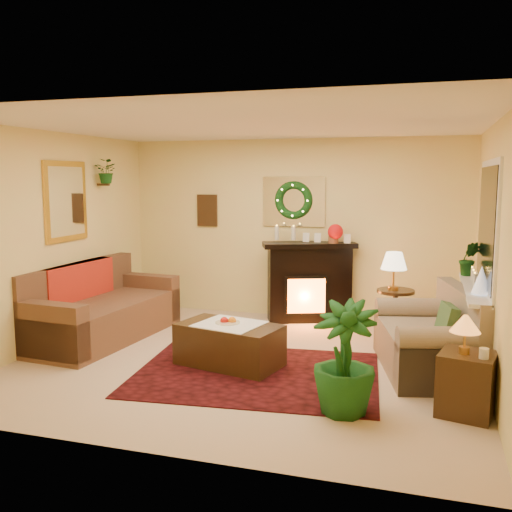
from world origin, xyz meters
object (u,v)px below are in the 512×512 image
(fireplace, at_px, (309,283))
(loveseat, at_px, (428,332))
(coffee_table, at_px, (230,347))
(sofa, at_px, (103,306))
(end_table_square, at_px, (467,384))
(side_table_round, at_px, (395,312))

(fireplace, bearing_deg, loveseat, -68.72)
(coffee_table, bearing_deg, loveseat, 25.42)
(sofa, bearing_deg, end_table_square, -10.38)
(loveseat, height_order, coffee_table, loveseat)
(side_table_round, height_order, coffee_table, side_table_round)
(fireplace, bearing_deg, side_table_round, -44.24)
(sofa, height_order, side_table_round, sofa)
(sofa, distance_m, coffee_table, 1.99)
(end_table_square, bearing_deg, fireplace, 124.84)
(sofa, distance_m, side_table_round, 3.75)
(sofa, relative_size, loveseat, 1.45)
(fireplace, relative_size, loveseat, 0.76)
(sofa, bearing_deg, side_table_round, 22.89)
(fireplace, relative_size, side_table_round, 1.88)
(sofa, bearing_deg, coffee_table, -11.07)
(coffee_table, bearing_deg, side_table_round, 58.84)
(coffee_table, bearing_deg, fireplace, 92.26)
(side_table_round, height_order, end_table_square, side_table_round)
(end_table_square, bearing_deg, loveseat, 107.38)
(loveseat, relative_size, end_table_square, 2.79)
(sofa, distance_m, fireplace, 2.87)
(fireplace, distance_m, side_table_round, 1.36)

